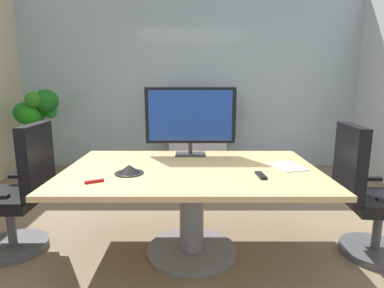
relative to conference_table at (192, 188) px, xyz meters
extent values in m
plane|color=#7A664C|center=(-0.04, 0.00, -0.57)|extent=(6.77, 6.77, 0.00)
cube|color=#9EB2B7|center=(-0.04, 2.89, 0.88)|extent=(5.61, 0.10, 2.89)
cube|color=tan|center=(0.00, 0.00, 0.15)|extent=(2.02, 1.29, 0.04)
cylinder|color=slate|center=(0.00, 0.00, -0.22)|extent=(0.20, 0.20, 0.70)
cylinder|color=slate|center=(0.00, 0.00, -0.55)|extent=(0.76, 0.76, 0.03)
cylinder|color=#4C4C51|center=(-1.53, 0.03, -0.54)|extent=(0.56, 0.56, 0.06)
cylinder|color=#4C4C51|center=(-1.53, 0.03, -0.33)|extent=(0.07, 0.07, 0.36)
cube|color=black|center=(-1.53, 0.03, -0.11)|extent=(0.49, 0.49, 0.10)
cube|color=black|center=(-1.26, 0.04, 0.22)|extent=(0.10, 0.46, 0.60)
cube|color=black|center=(-1.52, 0.29, 0.01)|extent=(0.28, 0.05, 0.03)
cylinder|color=#4C4C51|center=(1.53, -0.04, -0.54)|extent=(0.56, 0.56, 0.06)
cylinder|color=#4C4C51|center=(1.53, -0.04, -0.33)|extent=(0.07, 0.07, 0.36)
cube|color=black|center=(1.53, -0.04, -0.11)|extent=(0.52, 0.52, 0.10)
cube|color=black|center=(1.26, -0.02, 0.22)|extent=(0.13, 0.46, 0.60)
cube|color=black|center=(1.53, 0.22, 0.01)|extent=(0.28, 0.07, 0.03)
cube|color=#333338|center=(-0.01, 0.46, 0.18)|extent=(0.28, 0.18, 0.02)
cylinder|color=#333338|center=(-0.01, 0.46, 0.24)|extent=(0.04, 0.04, 0.10)
cube|color=black|center=(-0.01, 0.48, 0.55)|extent=(0.84, 0.04, 0.52)
cube|color=navy|center=(-0.01, 0.46, 0.55)|extent=(0.77, 0.01, 0.47)
cube|color=#B7BABC|center=(0.09, 2.54, -0.29)|extent=(0.90, 0.36, 0.55)
cube|color=black|center=(0.09, 2.52, 0.36)|extent=(1.20, 0.06, 0.76)
cube|color=black|center=(0.09, 2.48, 0.36)|extent=(1.12, 0.01, 0.69)
cylinder|color=brown|center=(-2.24, 2.10, -0.42)|extent=(0.34, 0.34, 0.30)
cylinder|color=brown|center=(-2.24, 2.10, -0.05)|extent=(0.05, 0.05, 0.44)
sphere|color=#18621A|center=(-2.09, 2.11, 0.58)|extent=(0.34, 0.34, 0.34)
sphere|color=#218D30|center=(-2.12, 2.28, 0.41)|extent=(0.20, 0.20, 0.20)
sphere|color=#1E8C18|center=(-2.31, 2.26, 0.39)|extent=(0.25, 0.25, 0.25)
sphere|color=#19701D|center=(-2.44, 2.16, 0.40)|extent=(0.32, 0.32, 0.32)
sphere|color=#1D7A15|center=(-2.30, 2.01, 0.38)|extent=(0.29, 0.29, 0.29)
sphere|color=#2A751A|center=(-2.21, 2.00, 0.60)|extent=(0.24, 0.24, 0.24)
cone|color=black|center=(-0.47, -0.15, 0.20)|extent=(0.19, 0.19, 0.07)
cylinder|color=black|center=(-0.47, -0.15, 0.17)|extent=(0.22, 0.22, 0.01)
cube|color=black|center=(0.51, -0.22, 0.18)|extent=(0.06, 0.17, 0.02)
cube|color=red|center=(-0.67, -0.37, 0.18)|extent=(0.12, 0.08, 0.02)
cube|color=white|center=(0.79, 0.04, 0.17)|extent=(0.28, 0.35, 0.01)
camera|label=1|loc=(0.00, -2.47, 0.86)|focal=29.71mm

